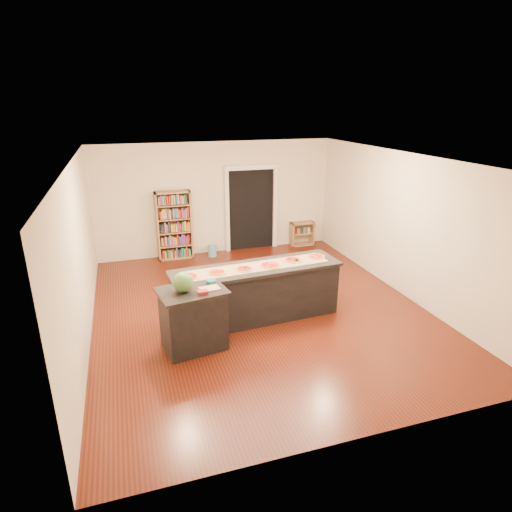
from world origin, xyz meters
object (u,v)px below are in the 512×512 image
object	(u,v)px
bookshelf	(174,225)
watermelon	(183,282)
kitchen_island	(256,292)
low_shelf	(302,234)
side_counter	(193,319)
waste_bin	(212,250)

from	to	relation	value
bookshelf	watermelon	distance (m)	4.30
kitchen_island	low_shelf	distance (m)	4.38
side_counter	bookshelf	distance (m)	4.27
watermelon	bookshelf	bearing A→B (deg)	84.66
kitchen_island	bookshelf	distance (m)	3.75
low_shelf	watermelon	distance (m)	5.79
bookshelf	low_shelf	size ratio (longest dim) A/B	2.63
bookshelf	waste_bin	world-z (taller)	bookshelf
watermelon	waste_bin	bearing A→B (deg)	72.64
side_counter	bookshelf	world-z (taller)	bookshelf
bookshelf	low_shelf	world-z (taller)	bookshelf
low_shelf	side_counter	bearing A→B (deg)	-130.85
low_shelf	waste_bin	world-z (taller)	low_shelf
side_counter	bookshelf	bearing A→B (deg)	76.96
bookshelf	watermelon	xyz separation A→B (m)	(-0.40, -4.27, 0.31)
side_counter	watermelon	world-z (taller)	watermelon
kitchen_island	waste_bin	bearing A→B (deg)	86.98
side_counter	waste_bin	distance (m)	4.29
bookshelf	waste_bin	size ratio (longest dim) A/B	5.37
waste_bin	kitchen_island	bearing A→B (deg)	-88.77
kitchen_island	watermelon	world-z (taller)	watermelon
bookshelf	watermelon	size ratio (longest dim) A/B	5.43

